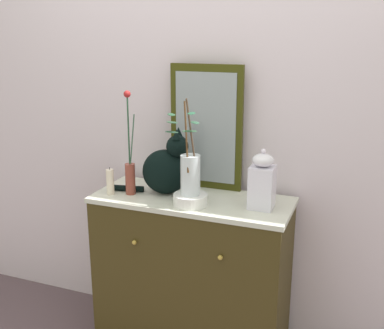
{
  "coord_description": "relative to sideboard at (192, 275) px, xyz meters",
  "views": [
    {
      "loc": [
        0.84,
        -2.15,
        1.73
      ],
      "look_at": [
        0.0,
        0.0,
        1.07
      ],
      "focal_mm": 44.01,
      "sensor_mm": 36.0,
      "label": 1
    }
  ],
  "objects": [
    {
      "name": "wall_back",
      "position": [
        0.0,
        0.29,
        0.85
      ],
      "size": [
        4.4,
        0.08,
        2.6
      ],
      "primitive_type": "cube",
      "color": "silver",
      "rests_on": "ground_plane"
    },
    {
      "name": "sideboard",
      "position": [
        0.0,
        0.0,
        0.0
      ],
      "size": [
        1.04,
        0.44,
        0.89
      ],
      "color": "#3A2F12",
      "rests_on": "ground_plane"
    },
    {
      "name": "mirror_leaning",
      "position": [
        0.01,
        0.19,
        0.78
      ],
      "size": [
        0.4,
        0.03,
        0.67
      ],
      "color": "#36360C",
      "rests_on": "sideboard"
    },
    {
      "name": "cat_sitting",
      "position": [
        -0.15,
        0.01,
        0.59
      ],
      "size": [
        0.45,
        0.21,
        0.36
      ],
      "color": "black",
      "rests_on": "sideboard"
    },
    {
      "name": "vase_slim_green",
      "position": [
        -0.33,
        -0.06,
        0.58
      ],
      "size": [
        0.06,
        0.05,
        0.55
      ],
      "color": "brown",
      "rests_on": "sideboard"
    },
    {
      "name": "bowl_porcelain",
      "position": [
        0.03,
        -0.1,
        0.47
      ],
      "size": [
        0.17,
        0.17,
        0.06
      ],
      "primitive_type": "cylinder",
      "color": "white",
      "rests_on": "sideboard"
    },
    {
      "name": "vase_glass_clear",
      "position": [
        0.03,
        -0.1,
        0.62
      ],
      "size": [
        0.2,
        0.15,
        0.48
      ],
      "color": "silver",
      "rests_on": "bowl_porcelain"
    },
    {
      "name": "jar_lidded_porcelain",
      "position": [
        0.37,
        -0.01,
        0.58
      ],
      "size": [
        0.12,
        0.12,
        0.3
      ],
      "color": "white",
      "rests_on": "sideboard"
    },
    {
      "name": "candle_pillar",
      "position": [
        -0.43,
        -0.1,
        0.51
      ],
      "size": [
        0.04,
        0.04,
        0.15
      ],
      "color": "beige",
      "rests_on": "sideboard"
    }
  ]
}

